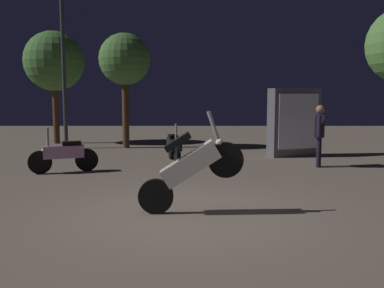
{
  "coord_description": "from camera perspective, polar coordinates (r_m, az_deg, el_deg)",
  "views": [
    {
      "loc": [
        0.11,
        -6.47,
        1.85
      ],
      "look_at": [
        0.08,
        1.0,
        1.0
      ],
      "focal_mm": 39.09,
      "sensor_mm": 36.0,
      "label": 1
    }
  ],
  "objects": [
    {
      "name": "kiosk_billboard",
      "position": [
        13.37,
        13.93,
        2.87
      ],
      "size": [
        1.68,
        0.95,
        2.1
      ],
      "rotation": [
        0.0,
        0.0,
        3.44
      ],
      "color": "#595960",
      "rests_on": "ground_plane"
    },
    {
      "name": "streetlamp_near",
      "position": [
        15.68,
        -17.01,
        12.51
      ],
      "size": [
        0.36,
        0.36,
        5.73
      ],
      "color": "#38383D",
      "rests_on": "ground_plane"
    },
    {
      "name": "ground_plane",
      "position": [
        6.73,
        -0.76,
        -9.47
      ],
      "size": [
        40.0,
        40.0,
        0.0
      ],
      "primitive_type": "plane",
      "color": "#756656"
    },
    {
      "name": "tree_left_bg",
      "position": [
        17.46,
        -18.13,
        10.62
      ],
      "size": [
        2.32,
        2.32,
        4.39
      ],
      "color": "#4C331E",
      "rests_on": "ground_plane"
    },
    {
      "name": "person_rider_beside",
      "position": [
        11.45,
        17.19,
        1.78
      ],
      "size": [
        0.35,
        0.65,
        1.63
      ],
      "rotation": [
        0.0,
        0.0,
        2.8
      ],
      "color": "black",
      "rests_on": "ground_plane"
    },
    {
      "name": "tree_right_bg",
      "position": [
        15.29,
        -8.99,
        11.2
      ],
      "size": [
        1.83,
        1.83,
        4.09
      ],
      "color": "#4C331E",
      "rests_on": "ground_plane"
    },
    {
      "name": "motorcycle_white_foreground",
      "position": [
        6.56,
        -0.07,
        -3.2
      ],
      "size": [
        1.66,
        0.31,
        1.63
      ],
      "rotation": [
        0.0,
        0.0,
        0.01
      ],
      "color": "black",
      "rests_on": "ground_plane"
    },
    {
      "name": "motorcycle_pink_parked_right",
      "position": [
        10.68,
        -16.92,
        -1.39
      ],
      "size": [
        1.58,
        0.7,
        1.11
      ],
      "rotation": [
        0.0,
        0.0,
        3.52
      ],
      "color": "black",
      "rests_on": "ground_plane"
    },
    {
      "name": "motorcycle_black_parked_left",
      "position": [
        11.88,
        -2.3,
        -0.34
      ],
      "size": [
        0.48,
        1.65,
        1.11
      ],
      "rotation": [
        0.0,
        0.0,
        4.91
      ],
      "color": "black",
      "rests_on": "ground_plane"
    }
  ]
}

